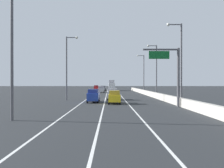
% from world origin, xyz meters
% --- Properties ---
extents(ground_plane, '(320.00, 320.00, 0.00)m').
position_xyz_m(ground_plane, '(0.00, 64.00, 0.00)').
color(ground_plane, '#26282B').
extents(lane_stripe_left, '(0.16, 130.00, 0.00)m').
position_xyz_m(lane_stripe_left, '(-5.50, 55.00, 0.00)').
color(lane_stripe_left, silver).
rests_on(lane_stripe_left, ground_plane).
extents(lane_stripe_center, '(0.16, 130.00, 0.00)m').
position_xyz_m(lane_stripe_center, '(-2.00, 55.00, 0.00)').
color(lane_stripe_center, silver).
rests_on(lane_stripe_center, ground_plane).
extents(lane_stripe_right, '(0.16, 130.00, 0.00)m').
position_xyz_m(lane_stripe_right, '(1.50, 55.00, 0.00)').
color(lane_stripe_right, silver).
rests_on(lane_stripe_right, ground_plane).
extents(jersey_barrier_right, '(0.60, 120.00, 1.10)m').
position_xyz_m(jersey_barrier_right, '(8.12, 40.00, 0.55)').
color(jersey_barrier_right, '#B2ADA3').
rests_on(jersey_barrier_right, ground_plane).
extents(overhead_sign_gantry, '(4.68, 0.36, 7.50)m').
position_xyz_m(overhead_sign_gantry, '(6.78, 29.20, 4.73)').
color(overhead_sign_gantry, '#47474C').
rests_on(overhead_sign_gantry, ground_plane).
extents(lamp_post_right_second, '(2.14, 0.44, 11.23)m').
position_xyz_m(lamp_post_right_second, '(8.32, 31.49, 6.38)').
color(lamp_post_right_second, '#4C4C51').
rests_on(lamp_post_right_second, ground_plane).
extents(lamp_post_right_third, '(2.14, 0.44, 11.23)m').
position_xyz_m(lamp_post_right_third, '(8.62, 50.85, 6.38)').
color(lamp_post_right_third, '#4C4C51').
rests_on(lamp_post_right_third, ground_plane).
extents(lamp_post_right_fourth, '(2.14, 0.44, 11.23)m').
position_xyz_m(lamp_post_right_fourth, '(8.59, 70.21, 6.38)').
color(lamp_post_right_fourth, '#4C4C51').
rests_on(lamp_post_right_fourth, ground_plane).
extents(lamp_post_left_near, '(2.14, 0.44, 11.23)m').
position_xyz_m(lamp_post_left_near, '(-8.96, 18.13, 6.38)').
color(lamp_post_left_near, '#4C4C51').
rests_on(lamp_post_left_near, ground_plane).
extents(lamp_post_left_mid, '(2.14, 0.44, 11.23)m').
position_xyz_m(lamp_post_left_mid, '(-8.53, 41.36, 6.38)').
color(lamp_post_left_mid, '#4C4C51').
rests_on(lamp_post_left_mid, ground_plane).
extents(car_blue_0, '(1.85, 4.62, 2.09)m').
position_xyz_m(car_blue_0, '(-3.74, 36.77, 1.04)').
color(car_blue_0, '#1E389E').
rests_on(car_blue_0, ground_plane).
extents(car_red_1, '(1.92, 4.47, 2.11)m').
position_xyz_m(car_red_1, '(-6.25, 91.27, 1.05)').
color(car_red_1, red).
rests_on(car_red_1, ground_plane).
extents(car_gray_2, '(2.03, 4.56, 1.93)m').
position_xyz_m(car_gray_2, '(-3.62, 92.73, 0.97)').
color(car_gray_2, slate).
rests_on(car_gray_2, ground_plane).
extents(car_silver_3, '(1.88, 4.42, 1.90)m').
position_xyz_m(car_silver_3, '(-3.78, 75.11, 0.95)').
color(car_silver_3, '#B7B7BC').
rests_on(car_silver_3, ground_plane).
extents(car_yellow_4, '(1.81, 4.11, 1.95)m').
position_xyz_m(car_yellow_4, '(-0.52, 34.21, 0.97)').
color(car_yellow_4, gold).
rests_on(car_yellow_4, ground_plane).
extents(car_white_5, '(1.87, 4.26, 2.08)m').
position_xyz_m(car_white_5, '(-0.74, 42.73, 1.03)').
color(car_white_5, white).
rests_on(car_white_5, ground_plane).
extents(box_truck, '(2.55, 7.87, 4.12)m').
position_xyz_m(box_truck, '(-0.36, 94.16, 1.88)').
color(box_truck, silver).
rests_on(box_truck, ground_plane).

